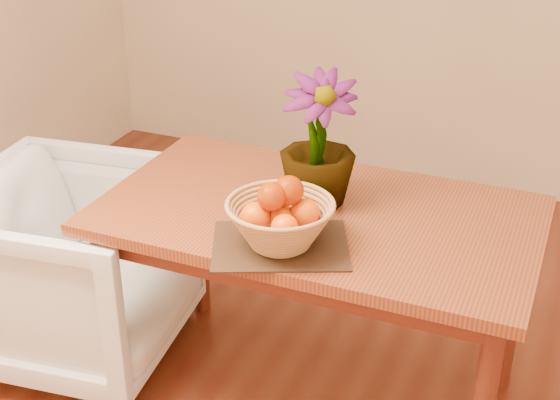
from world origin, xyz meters
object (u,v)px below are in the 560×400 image
at_px(potted_plant, 318,141).
at_px(armchair, 74,259).
at_px(wicker_basket, 280,225).
at_px(table, 317,234).

bearing_deg(potted_plant, armchair, 167.61).
distance_m(wicker_basket, armchair, 1.01).
bearing_deg(armchair, potted_plant, -88.39).
bearing_deg(armchair, table, -91.54).
distance_m(table, armchair, 0.97).
height_order(wicker_basket, potted_plant, potted_plant).
distance_m(table, wicker_basket, 0.30).
relative_size(table, armchair, 1.76).
height_order(table, potted_plant, potted_plant).
relative_size(potted_plant, armchair, 0.54).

